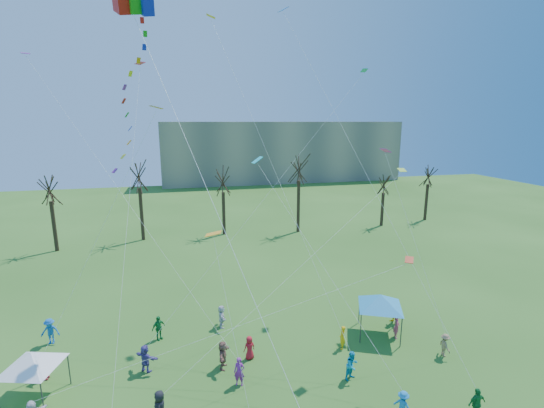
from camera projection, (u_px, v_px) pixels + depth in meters
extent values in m
cube|color=gray|center=(282.00, 151.00, 98.05)|extent=(60.00, 14.00, 15.00)
cylinder|color=black|center=(54.00, 226.00, 44.58)|extent=(0.44, 0.44, 6.03)
cylinder|color=black|center=(142.00, 214.00, 48.69)|extent=(0.44, 0.44, 6.83)
cylinder|color=black|center=(224.00, 213.00, 51.25)|extent=(0.44, 0.44, 5.83)
cylinder|color=black|center=(298.00, 206.00, 52.30)|extent=(0.44, 0.44, 7.23)
cylinder|color=black|center=(382.00, 209.00, 55.62)|extent=(0.44, 0.44, 4.93)
cylinder|color=black|center=(426.00, 202.00, 58.85)|extent=(0.44, 0.44, 5.64)
cube|color=red|center=(121.00, 4.00, 19.84)|extent=(0.96, 1.39, 1.25)
cube|color=#128812|center=(133.00, 5.00, 19.97)|extent=(0.96, 1.39, 1.25)
cube|color=#0E1FB3|center=(145.00, 6.00, 20.11)|extent=(0.96, 1.39, 1.25)
cylinder|color=white|center=(215.00, 208.00, 16.89)|extent=(0.02, 0.02, 22.87)
cylinder|color=#3F3F44|center=(42.00, 399.00, 19.74)|extent=(0.08, 0.08, 1.96)
cylinder|color=#3F3F44|center=(29.00, 368.00, 22.23)|extent=(0.08, 0.08, 1.96)
cylinder|color=#3F3F44|center=(69.00, 369.00, 22.11)|extent=(0.08, 0.08, 1.96)
pyramid|color=white|center=(32.00, 360.00, 20.68)|extent=(3.59, 3.59, 0.84)
cylinder|color=#3F3F44|center=(361.00, 328.00, 26.25)|extent=(0.10, 0.10, 2.18)
cylinder|color=#3F3F44|center=(401.00, 332.00, 25.75)|extent=(0.10, 0.10, 2.18)
cylinder|color=#3F3F44|center=(359.00, 310.00, 28.84)|extent=(0.10, 0.10, 2.18)
cylinder|color=#3F3F44|center=(396.00, 313.00, 28.34)|extent=(0.10, 0.10, 2.18)
pyramid|color=#278CC7|center=(380.00, 301.00, 26.96)|extent=(3.78, 3.78, 0.93)
imported|color=#1876C0|center=(403.00, 405.00, 19.58)|extent=(1.05, 1.16, 1.56)
imported|color=#1A7A34|center=(477.00, 403.00, 19.60)|extent=(1.02, 0.45, 1.72)
imported|color=black|center=(160.00, 408.00, 19.21)|extent=(0.59, 0.90, 1.85)
imported|color=#8A2289|center=(239.00, 372.00, 22.05)|extent=(0.74, 0.61, 1.73)
imported|color=#0D99C1|center=(352.00, 365.00, 22.57)|extent=(1.08, 0.99, 1.80)
imported|color=#937450|center=(445.00, 345.00, 24.82)|extent=(0.67, 1.06, 1.56)
imported|color=#D5475E|center=(44.00, 367.00, 22.54)|extent=(0.42, 0.96, 1.62)
imported|color=#56479A|center=(145.00, 358.00, 23.25)|extent=(1.63, 1.40, 1.77)
imported|color=red|center=(249.00, 348.00, 24.53)|extent=(0.86, 0.67, 1.57)
imported|color=#FFB30D|center=(342.00, 338.00, 25.62)|extent=(0.60, 0.70, 1.63)
imported|color=yellow|center=(394.00, 313.00, 28.80)|extent=(0.75, 0.91, 1.72)
imported|color=blue|center=(50.00, 331.00, 26.17)|extent=(1.24, 0.77, 1.86)
imported|color=#1C8239|center=(159.00, 328.00, 26.69)|extent=(1.09, 0.96, 1.77)
imported|color=silver|center=(222.00, 316.00, 28.33)|extent=(0.51, 1.59, 1.72)
imported|color=#8C5C4C|center=(223.00, 355.00, 23.56)|extent=(1.06, 1.77, 1.82)
imported|color=#CC4466|center=(397.00, 326.00, 26.94)|extent=(0.64, 0.75, 1.75)
cube|color=#F52866|center=(140.00, 63.00, 25.80)|extent=(0.77, 0.78, 0.14)
cylinder|color=white|center=(128.00, 213.00, 21.06)|extent=(0.01, 0.01, 22.11)
cube|color=#FFA01A|center=(213.00, 234.00, 18.55)|extent=(0.88, 0.75, 0.20)
cylinder|color=white|center=(232.00, 328.00, 17.96)|extent=(0.01, 0.01, 8.84)
cube|color=#1CD4D5|center=(257.00, 160.00, 23.99)|extent=(0.70, 0.64, 0.42)
cylinder|color=white|center=(323.00, 266.00, 21.73)|extent=(0.01, 0.01, 15.25)
cube|color=blue|center=(283.00, 9.00, 29.51)|extent=(0.86, 0.80, 0.43)
cylinder|color=white|center=(361.00, 163.00, 24.51)|extent=(0.01, 0.01, 28.41)
cube|color=#B93317|center=(409.00, 260.00, 21.69)|extent=(0.72, 0.75, 0.23)
cylinder|color=white|center=(234.00, 328.00, 20.24)|extent=(0.01, 0.01, 21.11)
cube|color=#96D632|center=(402.00, 170.00, 28.42)|extent=(0.65, 0.78, 0.23)
cylinder|color=white|center=(304.00, 263.00, 23.78)|extent=(0.01, 0.01, 21.79)
cube|color=purple|center=(25.00, 53.00, 27.14)|extent=(0.82, 0.93, 0.19)
cylinder|color=white|center=(121.00, 193.00, 24.55)|extent=(0.01, 0.01, 25.89)
cube|color=yellow|center=(211.00, 16.00, 29.41)|extent=(0.74, 0.61, 0.29)
cylinder|color=white|center=(272.00, 165.00, 25.94)|extent=(0.01, 0.01, 26.28)
cube|color=#E526A2|center=(386.00, 151.00, 24.37)|extent=(0.79, 0.73, 0.29)
cylinder|color=white|center=(416.00, 245.00, 24.54)|extent=(0.01, 0.01, 12.49)
cube|color=orange|center=(156.00, 107.00, 22.58)|extent=(0.86, 0.74, 0.20)
cylinder|color=white|center=(100.00, 233.00, 22.51)|extent=(0.01, 0.01, 16.10)
cube|color=#169FA9|center=(364.00, 70.00, 31.97)|extent=(0.50, 0.63, 0.25)
cylinder|color=white|center=(272.00, 189.00, 27.56)|extent=(0.01, 0.01, 26.89)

